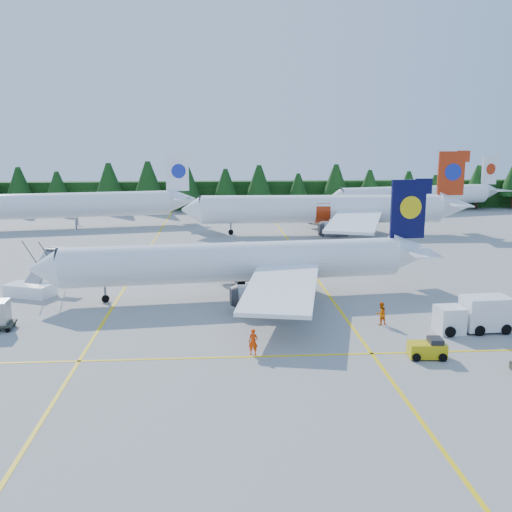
{
  "coord_description": "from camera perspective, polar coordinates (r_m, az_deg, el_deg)",
  "views": [
    {
      "loc": [
        -4.62,
        -42.82,
        14.48
      ],
      "look_at": [
        -0.86,
        11.6,
        3.5
      ],
      "focal_mm": 40.0,
      "sensor_mm": 36.0,
      "label": 1
    }
  ],
  "objects": [
    {
      "name": "ground",
      "position": [
        45.44,
        2.11,
        -7.21
      ],
      "size": [
        320.0,
        320.0,
        0.0
      ],
      "primitive_type": "plane",
      "color": "gray",
      "rests_on": "ground"
    },
    {
      "name": "taxi_stripe_a",
      "position": [
        65.15,
        -12.13,
        -1.72
      ],
      "size": [
        0.25,
        120.0,
        0.01
      ],
      "primitive_type": "cube",
      "color": "yellow",
      "rests_on": "ground"
    },
    {
      "name": "taxi_stripe_b",
      "position": [
        65.33,
        5.5,
        -1.47
      ],
      "size": [
        0.25,
        120.0,
        0.01
      ],
      "primitive_type": "cube",
      "color": "yellow",
      "rests_on": "ground"
    },
    {
      "name": "taxi_stripe_cross",
      "position": [
        39.83,
        3.02,
        -9.95
      ],
      "size": [
        80.0,
        0.25,
        0.01
      ],
      "primitive_type": "cube",
      "color": "yellow",
      "rests_on": "ground"
    },
    {
      "name": "treeline_hedge",
      "position": [
        125.43,
        -1.83,
        6.13
      ],
      "size": [
        220.0,
        4.0,
        6.0
      ],
      "primitive_type": "cube",
      "color": "black",
      "rests_on": "ground"
    },
    {
      "name": "airliner_navy",
      "position": [
        53.66,
        -2.79,
        -0.7
      ],
      "size": [
        37.31,
        30.56,
        10.86
      ],
      "rotation": [
        0.0,
        0.0,
        0.11
      ],
      "color": "white",
      "rests_on": "ground"
    },
    {
      "name": "airliner_red",
      "position": [
        90.86,
        6.08,
        4.63
      ],
      "size": [
        44.63,
        36.72,
        12.98
      ],
      "rotation": [
        0.0,
        0.0,
        -0.02
      ],
      "color": "white",
      "rests_on": "ground"
    },
    {
      "name": "airliner_far_left",
      "position": [
        102.79,
        -19.43,
        4.83
      ],
      "size": [
        42.32,
        11.68,
        12.42
      ],
      "rotation": [
        0.0,
        0.0,
        0.19
      ],
      "color": "white",
      "rests_on": "ground"
    },
    {
      "name": "airliner_far_right",
      "position": [
        121.69,
        15.17,
        5.87
      ],
      "size": [
        38.98,
        13.08,
        11.57
      ],
      "rotation": [
        0.0,
        0.0,
        0.26
      ],
      "color": "white",
      "rests_on": "ground"
    },
    {
      "name": "airstairs",
      "position": [
        58.69,
        -21.48,
        -2.84
      ],
      "size": [
        5.16,
        6.77,
        4.0
      ],
      "rotation": [
        0.0,
        0.0,
        -0.38
      ],
      "color": "white",
      "rests_on": "ground"
    },
    {
      "name": "service_truck",
      "position": [
        47.31,
        20.87,
        -5.5
      ],
      "size": [
        5.79,
        2.4,
        2.74
      ],
      "rotation": [
        0.0,
        0.0,
        0.06
      ],
      "color": "silver",
      "rests_on": "ground"
    },
    {
      "name": "baggage_tug",
      "position": [
        40.96,
        16.82,
        -8.86
      ],
      "size": [
        2.57,
        1.51,
        1.33
      ],
      "rotation": [
        0.0,
        0.0,
        -0.08
      ],
      "color": "gold",
      "rests_on": "ground"
    },
    {
      "name": "crew_a",
      "position": [
        39.7,
        -0.28,
        -8.6
      ],
      "size": [
        0.75,
        0.59,
        1.83
      ],
      "primitive_type": "imported",
      "rotation": [
        0.0,
        0.0,
        -0.25
      ],
      "color": "#F23805",
      "rests_on": "ground"
    },
    {
      "name": "crew_b",
      "position": [
        47.02,
        12.38,
        -5.64
      ],
      "size": [
        1.1,
        0.99,
        1.87
      ],
      "primitive_type": "imported",
      "rotation": [
        0.0,
        0.0,
        3.51
      ],
      "color": "#EE6205",
      "rests_on": "ground"
    }
  ]
}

